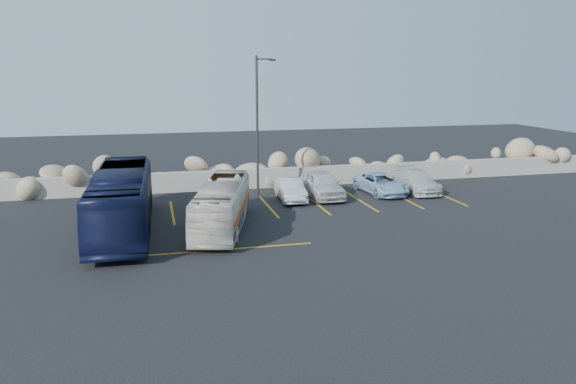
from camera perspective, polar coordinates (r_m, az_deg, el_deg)
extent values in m
plane|color=black|center=(23.17, -4.71, -5.88)|extent=(90.00, 90.00, 0.00)
cube|color=gray|center=(34.56, -7.93, 1.16)|extent=(60.00, 0.40, 1.20)
cube|color=#BF8216|center=(29.66, -11.67, -2.02)|extent=(0.12, 5.00, 0.01)
cube|color=#BF8216|center=(30.25, -1.98, -1.49)|extent=(0.12, 5.00, 0.01)
cube|color=#BF8216|center=(30.90, 2.92, -1.20)|extent=(0.12, 5.00, 0.01)
cube|color=#BF8216|center=(31.73, 7.43, -0.93)|extent=(0.12, 5.00, 0.01)
cube|color=#BF8216|center=(32.75, 11.67, -0.67)|extent=(0.12, 5.00, 0.01)
cube|color=#BF8216|center=(33.93, 15.64, -0.42)|extent=(0.12, 5.00, 0.01)
cube|color=#BF8216|center=(23.23, -7.24, -5.88)|extent=(8.00, 0.12, 0.01)
cylinder|color=#312F2C|center=(31.97, -3.14, 6.52)|extent=(0.14, 0.14, 8.00)
cylinder|color=#312F2C|center=(31.90, -2.41, 13.35)|extent=(0.90, 0.08, 0.08)
cube|color=#312F2C|center=(31.99, -1.60, 13.27)|extent=(0.35, 0.18, 0.12)
imported|color=beige|center=(26.06, -6.72, -1.34)|extent=(3.81, 8.13, 2.21)
imported|color=#0F1535|center=(26.42, -16.52, -0.84)|extent=(2.67, 10.39, 2.88)
imported|color=silver|center=(32.37, 3.46, 0.78)|extent=(1.83, 4.47, 1.52)
imported|color=silver|center=(31.60, 0.25, 0.25)|extent=(1.50, 3.79, 1.23)
imported|color=silver|center=(34.75, 12.87, 1.10)|extent=(1.98, 4.51, 1.29)
imported|color=#98B9D8|center=(33.76, 9.43, 0.83)|extent=(2.32, 4.41, 1.19)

